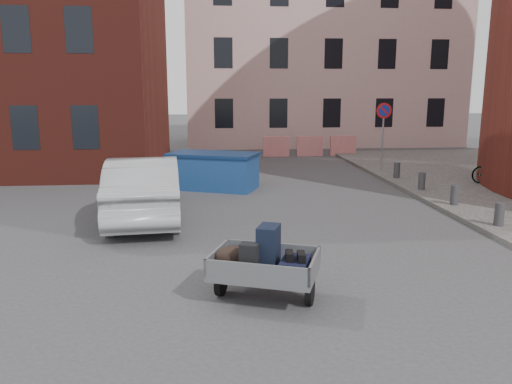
{
  "coord_description": "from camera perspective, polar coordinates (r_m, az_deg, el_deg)",
  "views": [
    {
      "loc": [
        -0.7,
        -9.6,
        3.25
      ],
      "look_at": [
        0.23,
        0.87,
        1.1
      ],
      "focal_mm": 35.0,
      "sensor_mm": 36.0,
      "label": 1
    }
  ],
  "objects": [
    {
      "name": "ground",
      "position": [
        10.16,
        -0.88,
        -7.1
      ],
      "size": [
        120.0,
        120.0,
        0.0
      ],
      "primitive_type": "plane",
      "color": "#38383A",
      "rests_on": "ground"
    },
    {
      "name": "bicycle",
      "position": [
        18.93,
        25.83,
        2.27
      ],
      "size": [
        1.77,
        0.73,
        0.91
      ],
      "primitive_type": "imported",
      "rotation": [
        0.0,
        0.0,
        1.5
      ],
      "color": "black",
      "rests_on": "sidewalk"
    },
    {
      "name": "barriers",
      "position": [
        25.23,
        6.17,
        5.24
      ],
      "size": [
        4.7,
        0.18,
        1.0
      ],
      "color": "red",
      "rests_on": "ground"
    },
    {
      "name": "silver_car",
      "position": [
        13.0,
        -12.72,
        0.43
      ],
      "size": [
        2.17,
        5.03,
        1.61
      ],
      "primitive_type": "imported",
      "rotation": [
        0.0,
        0.0,
        3.24
      ],
      "color": "#A1A3A8",
      "rests_on": "ground"
    },
    {
      "name": "trailer",
      "position": [
        7.85,
        0.91,
        -8.12
      ],
      "size": [
        1.88,
        1.98,
        1.2
      ],
      "rotation": [
        0.0,
        0.0,
        -0.35
      ],
      "color": "black",
      "rests_on": "ground"
    },
    {
      "name": "dumpster",
      "position": [
        16.73,
        -4.9,
        2.44
      ],
      "size": [
        3.23,
        2.44,
        1.21
      ],
      "rotation": [
        0.0,
        0.0,
        -0.37
      ],
      "color": "navy",
      "rests_on": "ground"
    },
    {
      "name": "building_pink",
      "position": [
        32.52,
        7.2,
        18.1
      ],
      "size": [
        16.0,
        8.0,
        14.0
      ],
      "primitive_type": "cube",
      "color": "#D2A7A1",
      "rests_on": "ground"
    },
    {
      "name": "bollards",
      "position": [
        14.9,
        21.75,
        -0.32
      ],
      "size": [
        0.22,
        9.02,
        0.55
      ],
      "color": "#3A3A3D",
      "rests_on": "sidewalk"
    },
    {
      "name": "no_parking_sign",
      "position": [
        20.27,
        14.36,
        7.71
      ],
      "size": [
        0.6,
        0.09,
        2.65
      ],
      "color": "gray",
      "rests_on": "sidewalk"
    }
  ]
}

